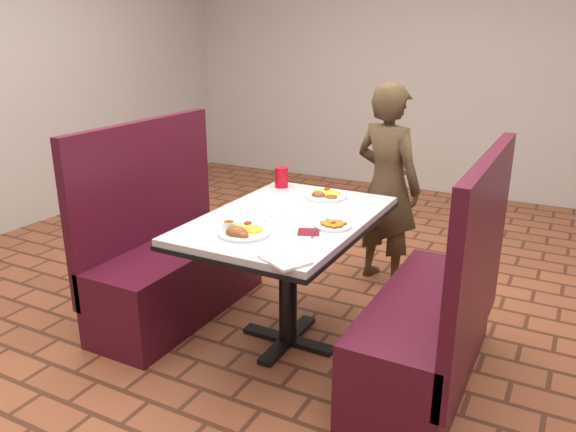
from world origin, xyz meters
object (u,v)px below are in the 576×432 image
(dining_table, at_px, (288,233))
(booth_bench_left, at_px, (172,262))
(plantain_plate, at_px, (333,225))
(red_tumbler, at_px, (281,177))
(diner_person, at_px, (387,186))
(near_dinner_plate, at_px, (243,229))
(booth_bench_right, at_px, (434,323))
(far_dinner_plate, at_px, (326,193))

(dining_table, distance_m, booth_bench_left, 0.86)
(dining_table, bearing_deg, booth_bench_left, 180.00)
(plantain_plate, relative_size, red_tumbler, 1.47)
(dining_table, xyz_separation_m, diner_person, (0.19, 1.05, 0.03))
(near_dinner_plate, height_order, red_tumbler, red_tumbler)
(booth_bench_right, bearing_deg, far_dinner_plate, 151.75)
(dining_table, bearing_deg, booth_bench_right, 0.00)
(near_dinner_plate, bearing_deg, plantain_plate, 41.23)
(booth_bench_left, height_order, plantain_plate, booth_bench_left)
(dining_table, height_order, diner_person, diner_person)
(dining_table, relative_size, red_tumbler, 9.75)
(dining_table, height_order, red_tumbler, red_tumbler)
(plantain_plate, height_order, red_tumbler, red_tumbler)
(booth_bench_right, xyz_separation_m, red_tumbler, (-1.10, 0.49, 0.48))
(diner_person, xyz_separation_m, plantain_plate, (0.08, -1.10, 0.08))
(booth_bench_right, height_order, near_dinner_plate, booth_bench_right)
(dining_table, xyz_separation_m, plantain_plate, (0.28, -0.05, 0.11))
(dining_table, relative_size, far_dinner_plate, 4.95)
(diner_person, distance_m, red_tumbler, 0.76)
(plantain_plate, bearing_deg, booth_bench_right, 5.13)
(dining_table, distance_m, diner_person, 1.07)
(far_dinner_plate, relative_size, plantain_plate, 1.34)
(diner_person, relative_size, far_dinner_plate, 5.58)
(far_dinner_plate, bearing_deg, dining_table, -94.32)
(diner_person, relative_size, near_dinner_plate, 5.42)
(booth_bench_left, bearing_deg, dining_table, 0.00)
(diner_person, relative_size, plantain_plate, 7.50)
(booth_bench_left, relative_size, diner_person, 0.88)
(diner_person, bearing_deg, dining_table, 98.42)
(booth_bench_left, relative_size, far_dinner_plate, 4.90)
(booth_bench_right, xyz_separation_m, far_dinner_plate, (-0.77, 0.41, 0.44))
(dining_table, bearing_deg, plantain_plate, -9.63)
(booth_bench_right, height_order, diner_person, diner_person)
(far_dinner_plate, bearing_deg, booth_bench_left, -153.57)
(booth_bench_right, height_order, plantain_plate, booth_bench_right)
(near_dinner_plate, xyz_separation_m, plantain_plate, (0.34, 0.30, -0.02))
(diner_person, height_order, near_dinner_plate, diner_person)
(booth_bench_left, height_order, booth_bench_right, same)
(booth_bench_left, xyz_separation_m, red_tumbler, (0.50, 0.49, 0.48))
(dining_table, distance_m, plantain_plate, 0.30)
(diner_person, bearing_deg, booth_bench_left, 65.55)
(far_dinner_plate, bearing_deg, plantain_plate, -61.89)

